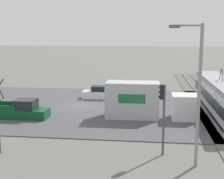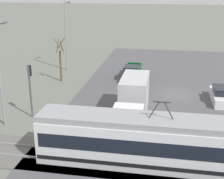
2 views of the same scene
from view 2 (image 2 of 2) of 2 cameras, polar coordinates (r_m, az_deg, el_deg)
ground_plane at (r=34.24m, az=11.65°, el=-1.02°), size 320.00×320.00×0.00m
road_surface at (r=34.23m, az=11.65°, el=-0.96°), size 21.19×47.57×0.08m
rail_bed at (r=21.42m, az=12.38°, el=-13.61°), size 58.30×4.40×0.22m
light_rail_tram at (r=20.56m, az=8.71°, el=-9.57°), size 15.93×2.68×4.42m
box_truck at (r=27.43m, az=3.85°, el=-2.03°), size 2.36×8.52×3.39m
pickup_truck at (r=39.08m, az=3.68°, el=2.96°), size 1.94×5.90×1.77m
sedan_car_0 at (r=33.16m, az=19.30°, el=-1.06°), size 1.75×4.71×1.54m
traffic_light_pole at (r=28.08m, az=-14.75°, el=1.00°), size 0.28×0.47×4.73m
street_tree at (r=38.34m, az=-9.41°, el=5.05°), size 1.26×1.04×5.35m
street_lamp_near_crossing at (r=26.79m, az=-19.79°, el=3.69°), size 0.36×1.95×8.55m
street_lamp_mid_block at (r=42.82m, az=-8.32°, el=10.36°), size 0.36×1.95×9.20m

